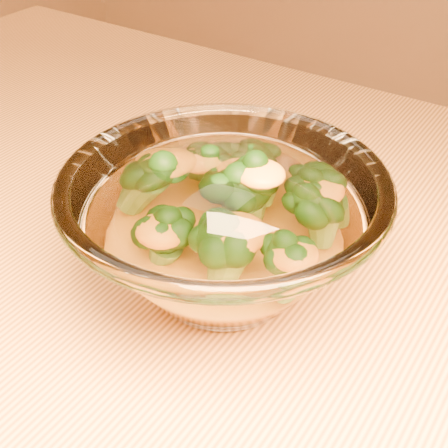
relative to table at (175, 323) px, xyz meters
name	(u,v)px	position (x,y,z in m)	size (l,w,h in m)	color
table	(175,323)	(0.00, 0.00, 0.00)	(1.20, 0.80, 0.75)	gold
glass_bowl	(224,230)	(0.07, -0.02, 0.16)	(0.24, 0.24, 0.11)	white
cheese_sauce	(224,253)	(0.07, -0.02, 0.13)	(0.13, 0.13, 0.04)	#E15E13
broccoli_heap	(230,204)	(0.07, -0.01, 0.17)	(0.17, 0.14, 0.08)	black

